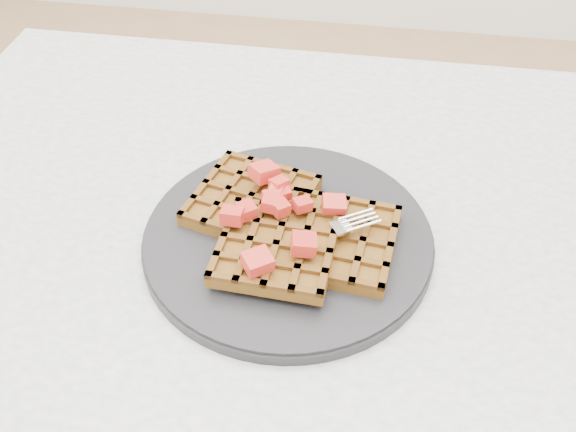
{
  "coord_description": "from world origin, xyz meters",
  "views": [
    {
      "loc": [
        -0.03,
        -0.47,
        1.23
      ],
      "look_at": [
        -0.11,
        -0.01,
        0.79
      ],
      "focal_mm": 40.0,
      "sensor_mm": 36.0,
      "label": 1
    }
  ],
  "objects": [
    {
      "name": "plate",
      "position": [
        -0.11,
        -0.01,
        0.76
      ],
      "size": [
        0.3,
        0.3,
        0.02
      ],
      "primitive_type": "cylinder",
      "color": "black",
      "rests_on": "table"
    },
    {
      "name": "fork",
      "position": [
        -0.08,
        -0.03,
        0.77
      ],
      "size": [
        0.17,
        0.12,
        0.02
      ],
      "primitive_type": null,
      "rotation": [
        0.0,
        0.0,
        -1.01
      ],
      "color": "silver",
      "rests_on": "plate"
    },
    {
      "name": "table",
      "position": [
        0.0,
        0.0,
        0.64
      ],
      "size": [
        1.2,
        0.8,
        0.75
      ],
      "color": "silver",
      "rests_on": "ground"
    },
    {
      "name": "strawberry_pile",
      "position": [
        -0.11,
        -0.01,
        0.8
      ],
      "size": [
        0.15,
        0.15,
        0.02
      ],
      "primitive_type": null,
      "color": "#A8120C",
      "rests_on": "waffles"
    },
    {
      "name": "waffles",
      "position": [
        -0.11,
        -0.01,
        0.78
      ],
      "size": [
        0.23,
        0.2,
        0.03
      ],
      "color": "brown",
      "rests_on": "plate"
    }
  ]
}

